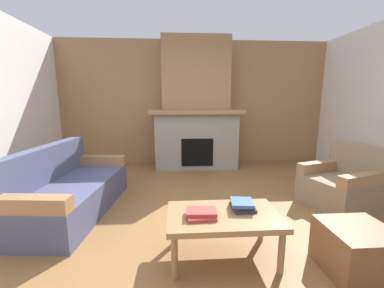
# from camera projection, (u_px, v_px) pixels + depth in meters

# --- Properties ---
(ground) EXTENTS (9.00, 9.00, 0.00)m
(ground) POSITION_uv_depth(u_px,v_px,m) (215.00, 227.00, 2.76)
(ground) COLOR brown
(wall_back_wood_panel) EXTENTS (6.00, 0.12, 2.70)m
(wall_back_wood_panel) POSITION_uv_depth(u_px,v_px,m) (194.00, 103.00, 5.46)
(wall_back_wood_panel) COLOR #997047
(wall_back_wood_panel) RESTS_ON ground
(fireplace) EXTENTS (1.90, 0.82, 2.70)m
(fireplace) POSITION_uv_depth(u_px,v_px,m) (196.00, 112.00, 5.12)
(fireplace) COLOR gray
(fireplace) RESTS_ON ground
(couch) EXTENTS (1.01, 1.87, 0.85)m
(couch) POSITION_uv_depth(u_px,v_px,m) (68.00, 191.00, 3.08)
(couch) COLOR #474C6B
(couch) RESTS_ON ground
(armchair) EXTENTS (0.95, 0.95, 0.85)m
(armchair) POSITION_uv_depth(u_px,v_px,m) (341.00, 185.00, 3.26)
(armchair) COLOR #847056
(armchair) RESTS_ON ground
(coffee_table) EXTENTS (1.00, 0.60, 0.43)m
(coffee_table) POSITION_uv_depth(u_px,v_px,m) (223.00, 219.00, 2.16)
(coffee_table) COLOR #997047
(coffee_table) RESTS_ON ground
(ottoman) EXTENTS (0.52, 0.52, 0.40)m
(ottoman) POSITION_uv_depth(u_px,v_px,m) (357.00, 250.00, 2.01)
(ottoman) COLOR brown
(ottoman) RESTS_ON ground
(book_stack_near_edge) EXTENTS (0.27, 0.21, 0.06)m
(book_stack_near_edge) POSITION_uv_depth(u_px,v_px,m) (201.00, 214.00, 2.09)
(book_stack_near_edge) COLOR #B23833
(book_stack_near_edge) RESTS_ON coffee_table
(book_stack_center) EXTENTS (0.23, 0.24, 0.08)m
(book_stack_center) POSITION_uv_depth(u_px,v_px,m) (242.00, 205.00, 2.23)
(book_stack_center) COLOR #2D2D33
(book_stack_center) RESTS_ON coffee_table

